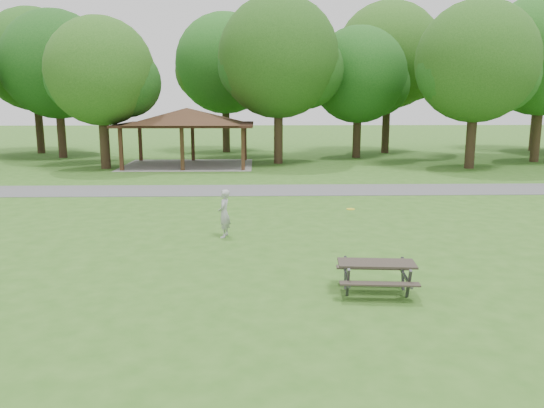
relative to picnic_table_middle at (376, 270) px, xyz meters
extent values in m
plane|color=#305F1B|center=(-3.23, -0.18, -0.55)|extent=(160.00, 160.00, 0.00)
cube|color=#504F52|center=(-3.23, 13.82, -0.54)|extent=(120.00, 3.20, 0.02)
cube|color=#372014|center=(-10.93, 21.12, 0.75)|extent=(0.22, 0.22, 2.60)
cube|color=#392014|center=(-10.93, 26.52, 0.75)|extent=(0.22, 0.22, 2.60)
cube|color=#352213|center=(-7.23, 21.12, 0.75)|extent=(0.22, 0.22, 2.60)
cube|color=#372314|center=(-7.23, 26.52, 0.75)|extent=(0.22, 0.22, 2.60)
cube|color=#3B2315|center=(-3.53, 21.12, 0.75)|extent=(0.22, 0.22, 2.60)
cube|color=#3E2316|center=(-3.53, 26.52, 0.75)|extent=(0.22, 0.22, 2.60)
cube|color=black|center=(-7.23, 23.82, 2.13)|extent=(8.60, 6.60, 0.16)
pyramid|color=#352115|center=(-7.23, 23.82, 2.71)|extent=(7.01, 7.01, 1.00)
cube|color=gray|center=(-7.23, 23.82, -0.53)|extent=(8.40, 6.40, 0.03)
cylinder|color=#301E15|center=(-17.23, 28.82, 1.38)|extent=(0.60, 0.60, 3.85)
sphere|color=#134213|center=(-17.23, 28.82, 6.23)|extent=(7.80, 7.80, 7.80)
sphere|color=#194714|center=(-15.48, 29.12, 5.45)|extent=(5.07, 5.07, 5.07)
sphere|color=#163F12|center=(-18.79, 28.62, 5.64)|extent=(4.68, 4.68, 4.68)
cylinder|color=black|center=(-12.23, 22.32, 1.20)|extent=(0.60, 0.60, 3.50)
sphere|color=#214E16|center=(-12.23, 22.32, 5.43)|extent=(6.60, 6.60, 6.60)
sphere|color=#144112|center=(-10.75, 22.62, 4.77)|extent=(4.29, 4.29, 4.29)
sphere|color=#144615|center=(-13.55, 22.12, 4.93)|extent=(3.96, 3.96, 3.96)
cylinder|color=#322316|center=(-1.23, 24.82, 1.47)|extent=(0.60, 0.60, 4.02)
sphere|color=#1C4513|center=(-1.23, 24.82, 6.48)|extent=(8.00, 8.00, 8.00)
sphere|color=#164313|center=(0.57, 25.12, 5.68)|extent=(5.20, 5.20, 5.20)
sphere|color=#154A16|center=(-2.83, 24.62, 5.88)|extent=(4.80, 4.80, 4.80)
cylinder|color=black|center=(4.77, 28.32, 1.17)|extent=(0.60, 0.60, 3.43)
sphere|color=#154714|center=(4.77, 28.32, 5.51)|extent=(7.00, 7.00, 7.00)
sphere|color=#154513|center=(6.34, 28.62, 4.81)|extent=(4.55, 4.55, 4.55)
sphere|color=#194914|center=(3.37, 28.12, 4.98)|extent=(4.20, 4.20, 4.20)
cylinder|color=black|center=(10.77, 21.82, 1.34)|extent=(0.60, 0.60, 3.78)
sphere|color=#1E4A15|center=(10.77, 21.82, 6.01)|extent=(7.40, 7.40, 7.40)
sphere|color=#184C15|center=(12.43, 22.12, 5.27)|extent=(4.81, 4.81, 4.81)
sphere|color=#174814|center=(9.29, 21.62, 5.45)|extent=(4.44, 4.44, 4.44)
cylinder|color=#322416|center=(16.77, 25.32, 1.55)|extent=(0.60, 0.60, 4.20)
sphere|color=#194F16|center=(16.77, 25.32, 6.73)|extent=(8.20, 8.20, 8.20)
sphere|color=#1C4814|center=(15.13, 25.12, 6.11)|extent=(4.92, 4.92, 4.92)
cylinder|color=black|center=(-20.23, 32.32, 1.64)|extent=(0.60, 0.60, 4.38)
sphere|color=#1B4A15|center=(-20.23, 32.32, 6.83)|extent=(8.00, 8.00, 8.00)
sphere|color=#134514|center=(-18.43, 32.62, 6.03)|extent=(5.20, 5.20, 5.20)
sphere|color=#1F4C15|center=(-21.83, 32.12, 6.23)|extent=(4.80, 4.80, 4.80)
cylinder|color=black|center=(-5.23, 32.82, 1.52)|extent=(0.60, 0.60, 4.13)
sphere|color=#174E16|center=(-5.23, 32.82, 6.58)|extent=(8.00, 8.00, 8.00)
sphere|color=#154413|center=(-3.43, 33.12, 5.78)|extent=(5.20, 5.20, 5.20)
sphere|color=#214E16|center=(-6.83, 32.62, 5.98)|extent=(4.80, 4.80, 4.80)
cylinder|color=black|center=(7.77, 31.82, 1.73)|extent=(0.60, 0.60, 4.55)
sphere|color=#224E16|center=(7.77, 31.82, 7.15)|extent=(8.40, 8.40, 8.40)
sphere|color=#1C4D16|center=(9.66, 32.12, 6.31)|extent=(5.46, 5.46, 5.46)
sphere|color=#193F12|center=(6.09, 31.62, 6.52)|extent=(5.04, 5.04, 5.04)
cylinder|color=#2F2215|center=(20.77, 33.32, 1.59)|extent=(0.60, 0.60, 4.27)
sphere|color=#134413|center=(20.77, 33.32, 6.72)|extent=(8.00, 8.00, 8.00)
sphere|color=#183F12|center=(19.17, 33.12, 6.12)|extent=(4.80, 4.80, 4.80)
cube|color=#2B251F|center=(0.00, 0.00, 0.15)|extent=(1.76, 0.82, 0.05)
cube|color=#2D2620|center=(-0.05, -0.56, -0.13)|extent=(1.72, 0.39, 0.04)
cube|color=#2E2721|center=(0.05, 0.56, -0.13)|extent=(1.72, 0.39, 0.04)
cube|color=#424244|center=(-0.68, -0.30, -0.20)|extent=(0.09, 0.36, 0.74)
cube|color=#424144|center=(-0.62, 0.41, -0.20)|extent=(0.09, 0.36, 0.74)
cube|color=#3C3C3E|center=(-0.65, 0.06, -0.17)|extent=(0.17, 1.39, 0.05)
cube|color=#3E3E41|center=(0.62, -0.41, -0.20)|extent=(0.09, 0.36, 0.74)
cube|color=#38383A|center=(0.68, 0.30, -0.20)|extent=(0.09, 0.36, 0.74)
cube|color=#454547|center=(0.65, -0.06, -0.17)|extent=(0.17, 1.39, 0.05)
cylinder|color=gold|center=(-0.09, 2.92, 0.78)|extent=(0.27, 0.27, 0.02)
imported|color=#A4A4A6|center=(-3.70, 5.05, 0.21)|extent=(0.45, 0.61, 1.52)
camera|label=1|loc=(-2.64, -11.25, 3.73)|focal=35.00mm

